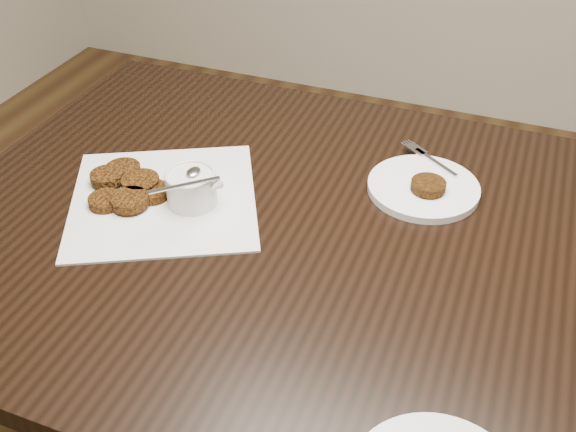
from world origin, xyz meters
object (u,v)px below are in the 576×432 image
Objects in this scene: table at (350,388)px; plate_with_patty at (424,184)px; napkin at (164,199)px; sauce_ramekin at (190,173)px.

plate_with_patty is (0.06, 0.19, 0.39)m from table.
sauce_ramekin is at bearing 9.66° from napkin.
sauce_ramekin reaches higher than table.
sauce_ramekin is at bearing -179.58° from table.
plate_with_patty is (0.43, 0.20, 0.01)m from napkin.
sauce_ramekin is 0.61× the size of plate_with_patty.
napkin is at bearing -155.29° from plate_with_patty.
table is at bearing -108.25° from plate_with_patty.
napkin reaches higher than table.
sauce_ramekin reaches higher than napkin.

